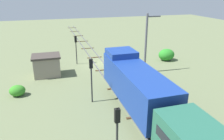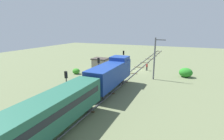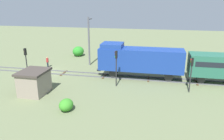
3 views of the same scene
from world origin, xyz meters
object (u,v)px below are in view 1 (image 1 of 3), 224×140
(traffic_signal_near, at_px, (76,45))
(traffic_signal_mid, at_px, (91,73))
(traffic_signal_far, at_px, (117,127))
(catenary_mast, at_px, (146,42))
(relay_hut, at_px, (47,65))
(worker_near_track, at_px, (113,55))
(locomotive, at_px, (134,82))

(traffic_signal_near, xyz_separation_m, traffic_signal_mid, (0.20, 12.21, 0.16))
(traffic_signal_near, distance_m, traffic_signal_mid, 12.22)
(traffic_signal_mid, distance_m, traffic_signal_far, 8.65)
(catenary_mast, distance_m, relay_hut, 13.12)
(worker_near_track, xyz_separation_m, relay_hut, (9.90, 3.56, 0.40))
(traffic_signal_near, distance_m, catenary_mast, 10.39)
(traffic_signal_near, height_order, traffic_signal_mid, traffic_signal_mid)
(traffic_signal_mid, relative_size, relay_hut, 1.28)
(traffic_signal_near, bearing_deg, worker_near_track, 179.92)
(traffic_signal_near, bearing_deg, locomotive, 102.27)
(locomotive, distance_m, traffic_signal_mid, 4.23)
(locomotive, bearing_deg, traffic_signal_far, 59.65)
(traffic_signal_mid, distance_m, relay_hut, 9.72)
(catenary_mast, relative_size, relay_hut, 2.22)
(locomotive, distance_m, catenary_mast, 10.01)
(traffic_signal_mid, relative_size, traffic_signal_far, 1.09)
(worker_near_track, bearing_deg, traffic_signal_mid, 29.52)
(worker_near_track, distance_m, catenary_mast, 7.42)
(worker_near_track, bearing_deg, traffic_signal_far, 38.88)
(locomotive, xyz_separation_m, catenary_mast, (-5.06, -8.53, 1.36))
(traffic_signal_near, bearing_deg, catenary_mast, 143.18)
(locomotive, bearing_deg, traffic_signal_mid, -36.31)
(relay_hut, bearing_deg, traffic_signal_mid, 115.38)
(traffic_signal_mid, bearing_deg, locomotive, 143.69)
(traffic_signal_far, distance_m, worker_near_track, 21.78)
(worker_near_track, bearing_deg, traffic_signal_near, -35.15)
(traffic_signal_near, relative_size, traffic_signal_far, 1.03)
(locomotive, relative_size, traffic_signal_near, 2.75)
(traffic_signal_far, bearing_deg, traffic_signal_mid, -91.33)
(locomotive, xyz_separation_m, traffic_signal_mid, (3.40, -2.50, 0.33))
(traffic_signal_mid, xyz_separation_m, catenary_mast, (-8.46, -6.03, 1.04))
(traffic_signal_mid, height_order, worker_near_track, traffic_signal_mid)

